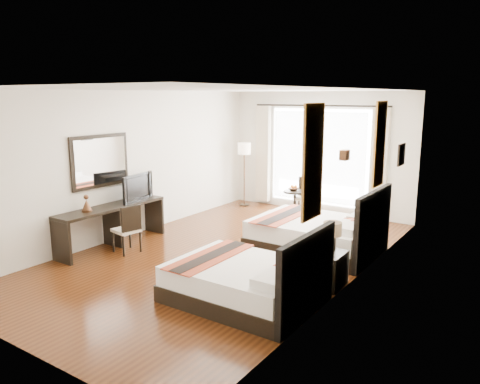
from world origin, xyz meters
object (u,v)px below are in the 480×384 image
Objects in this scene: bed_near at (248,281)px; side_table at (295,204)px; bed_far at (319,234)px; television at (134,187)px; window_chair at (305,204)px; console_desk at (112,226)px; table_lamp at (332,231)px; vase at (322,251)px; fruit_bowl at (294,189)px; floor_lamp at (244,153)px; nightstand at (328,269)px; desk_chair at (127,238)px.

side_table is (-1.56, 4.36, 0.02)m from bed_near.
television reaches higher than bed_far.
side_table is 0.27m from window_chair.
table_lamp is at bearing 8.91° from console_desk.
table_lamp is at bearing -99.91° from television.
window_chair is at bearing 121.85° from table_lamp.
fruit_bowl is at bearing 123.09° from vase.
floor_lamp reaches higher than vase.
television is (-3.31, 1.14, 0.73)m from bed_near.
television is at bearing -157.94° from bed_far.
bed_far is 5.04× the size of table_lamp.
vase is (-0.04, -0.16, 0.31)m from nightstand.
window_chair reaches higher than console_desk.
table_lamp reaches higher than side_table.
nightstand is at bearing -102.00° from television.
bed_far is 2.46m from fruit_bowl.
bed_near is at bearing -118.70° from table_lamp.
floor_lamp reaches higher than bed_far.
desk_chair is (-2.84, 0.49, -0.02)m from bed_near.
floor_lamp is (-3.11, 4.61, 1.04)m from bed_near.
floor_lamp is 1.68m from fruit_bowl.
window_chair is (0.17, 0.22, -0.36)m from fruit_bowl.
fruit_bowl is (-2.28, 3.29, 0.37)m from nightstand.
table_lamp is at bearing 96.75° from nightstand.
fruit_bowl is at bearing 128.12° from bed_far.
side_table is at bearing -97.08° from desk_chair.
television reaches higher than nightstand.
bed_far is 1.52m from table_lamp.
fruit_bowl is (-2.27, 3.15, -0.16)m from table_lamp.
bed_near is 1.48m from table_lamp.
bed_far is 16.30× the size of vase.
television is at bearing 87.92° from console_desk.
vase is 0.15× the size of television.
window_chair is at bearing 64.56° from console_desk.
side_table is (-2.21, 3.44, -0.27)m from vase.
fruit_bowl is (1.24, 3.87, 0.36)m from desk_chair.
table_lamp is 0.27× the size of floor_lamp.
fruit_bowl is at bearing 124.76° from nightstand.
bed_near is at bearing -10.06° from console_desk.
bed_far is 1.72m from vase.
vase is 0.56× the size of fruit_bowl.
vase is 3.99m from television.
bed_far is 3.56× the size of side_table.
table_lamp is at bearing 61.30° from bed_near.
television reaches higher than bed_near.
table_lamp is at bearing 86.23° from vase.
floor_lamp is at bearing 123.96° from bed_near.
bed_far is 1.35× the size of floor_lamp.
bed_near reaches higher than console_desk.
television is at bearing -117.90° from fruit_bowl.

